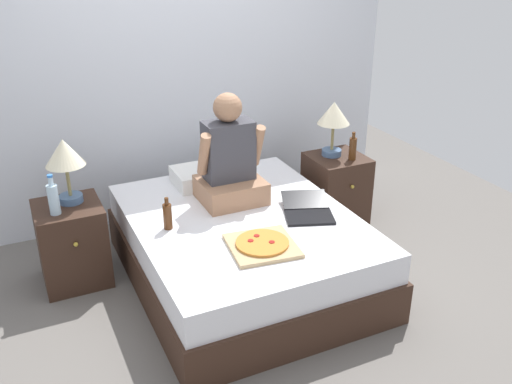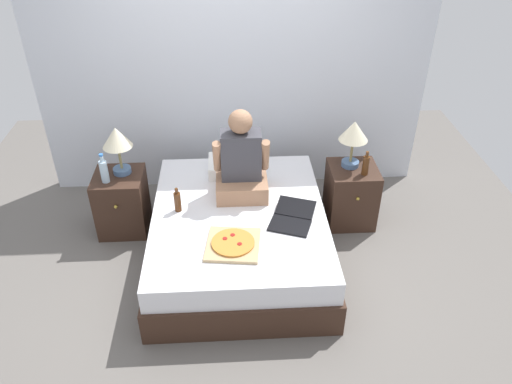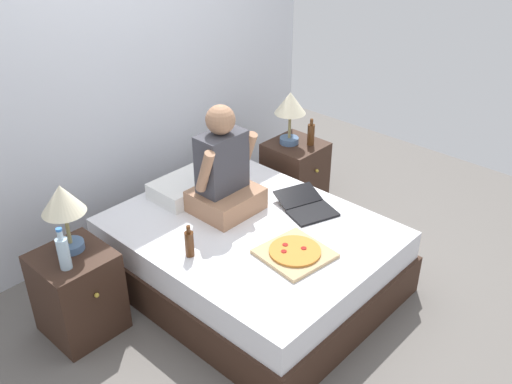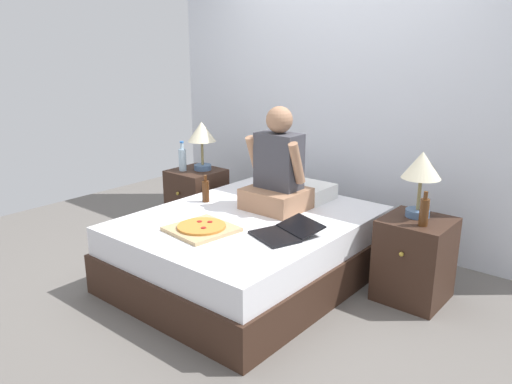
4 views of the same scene
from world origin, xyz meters
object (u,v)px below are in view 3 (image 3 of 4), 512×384
(lamp_on_left_nightstand, at_px, (63,204))
(beer_bottle_on_bed, at_px, (189,243))
(bed, at_px, (251,255))
(laptop, at_px, (308,207))
(nightstand_right, at_px, (295,174))
(person_seated, at_px, (224,173))
(lamp_on_right_nightstand, at_px, (290,107))
(beer_bottle, at_px, (311,134))
(nightstand_left, at_px, (78,293))
(pizza_box, at_px, (295,253))
(water_bottle, at_px, (63,252))

(lamp_on_left_nightstand, height_order, beer_bottle_on_bed, lamp_on_left_nightstand)
(bed, relative_size, beer_bottle_on_bed, 8.39)
(laptop, xyz_separation_m, beer_bottle_on_bed, (-0.93, 0.21, 0.07))
(nightstand_right, xyz_separation_m, person_seated, (-1.04, -0.20, 0.49))
(lamp_on_right_nightstand, distance_m, laptop, 1.01)
(beer_bottle, distance_m, person_seated, 1.12)
(beer_bottle, xyz_separation_m, laptop, (-0.72, -0.54, -0.16))
(nightstand_right, distance_m, person_seated, 1.16)
(nightstand_left, distance_m, person_seated, 1.23)
(nightstand_right, xyz_separation_m, laptop, (-0.65, -0.64, 0.22))
(bed, bearing_deg, lamp_on_left_nightstand, 152.55)
(pizza_box, bearing_deg, beer_bottle, 34.36)
(beer_bottle_on_bed, bearing_deg, beer_bottle, 11.53)
(water_bottle, xyz_separation_m, beer_bottle_on_bed, (0.65, -0.35, -0.11))
(nightstand_left, bearing_deg, laptop, -23.23)
(lamp_on_left_nightstand, xyz_separation_m, nightstand_right, (2.10, -0.05, -0.62))
(beer_bottle, bearing_deg, beer_bottle_on_bed, -168.47)
(nightstand_left, relative_size, lamp_on_left_nightstand, 1.29)
(lamp_on_right_nightstand, xyz_separation_m, pizza_box, (-1.10, -0.97, -0.40))
(person_seated, height_order, pizza_box, person_seated)
(lamp_on_left_nightstand, distance_m, water_bottle, 0.28)
(water_bottle, bearing_deg, laptop, -19.30)
(nightstand_right, distance_m, lamp_on_right_nightstand, 0.62)
(water_bottle, relative_size, beer_bottle, 1.20)
(nightstand_right, xyz_separation_m, beer_bottle, (0.07, -0.10, 0.39))
(water_bottle, distance_m, pizza_box, 1.39)
(lamp_on_left_nightstand, distance_m, person_seated, 1.10)
(bed, xyz_separation_m, lamp_on_right_nightstand, (1.04, 0.54, 0.66))
(nightstand_left, xyz_separation_m, nightstand_right, (2.14, 0.00, 0.00))
(bed, bearing_deg, person_seated, 83.11)
(lamp_on_left_nightstand, height_order, laptop, lamp_on_left_nightstand)
(beer_bottle, bearing_deg, bed, -161.33)
(lamp_on_right_nightstand, bearing_deg, nightstand_right, -59.06)
(nightstand_right, bearing_deg, nightstand_left, 180.00)
(bed, xyz_separation_m, nightstand_right, (1.07, 0.49, 0.05))
(lamp_on_left_nightstand, bearing_deg, water_bottle, -130.60)
(pizza_box, bearing_deg, lamp_on_right_nightstand, 41.43)
(lamp_on_left_nightstand, distance_m, beer_bottle, 2.19)
(beer_bottle_on_bed, bearing_deg, laptop, -12.54)
(water_bottle, height_order, beer_bottle, water_bottle)
(lamp_on_right_nightstand, relative_size, pizza_box, 1.01)
(bed, bearing_deg, water_bottle, 161.03)
(lamp_on_left_nightstand, bearing_deg, bed, -27.45)
(bed, distance_m, person_seated, 0.61)
(bed, height_order, pizza_box, pizza_box)
(lamp_on_left_nightstand, distance_m, lamp_on_right_nightstand, 2.07)
(beer_bottle, bearing_deg, water_bottle, 179.75)
(beer_bottle_on_bed, bearing_deg, person_seated, 23.77)
(bed, bearing_deg, beer_bottle, 18.67)
(water_bottle, distance_m, nightstand_right, 2.26)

